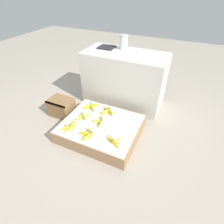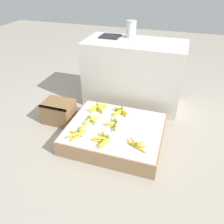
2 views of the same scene
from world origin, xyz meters
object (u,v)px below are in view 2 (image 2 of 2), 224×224
Objects in this scene: wooden_crate at (59,112)px; glass_jar at (131,29)px; banana_bunch_middle_midleft at (114,124)px; banana_bunch_middle_left at (91,120)px; banana_bunch_back_midleft at (121,111)px; banana_bunch_back_left at (99,108)px; banana_bunch_front_left at (78,133)px; foam_tray_white at (147,44)px; banana_bunch_front_midleft at (104,139)px; banana_bunch_front_midright at (137,145)px.

glass_jar reaches higher than wooden_crate.
banana_bunch_middle_midleft is (0.72, -0.12, 0.08)m from wooden_crate.
banana_bunch_back_midleft is at bearing 42.23° from banana_bunch_middle_left.
banana_bunch_front_left is at bearing -93.37° from banana_bunch_back_left.
wooden_crate is at bearing -166.83° from banana_bunch_back_left.
foam_tray_white reaches higher than banana_bunch_back_left.
banana_bunch_front_midleft is 1.10× the size of banana_bunch_back_midleft.
banana_bunch_front_midleft is 0.55m from banana_bunch_back_left.
banana_bunch_front_midleft is 1.14× the size of banana_bunch_front_midright.
banana_bunch_front_midright is 0.60m from banana_bunch_middle_left.
banana_bunch_back_midleft reaches higher than banana_bunch_front_midright.
wooden_crate is at bearing 165.33° from banana_bunch_middle_left.
banana_bunch_front_left is 0.38m from banana_bunch_middle_midleft.
banana_bunch_back_midleft reaches higher than banana_bunch_middle_midleft.
glass_jar is (-0.10, 0.73, 0.71)m from banana_bunch_back_midleft.
banana_bunch_front_midleft is (0.70, -0.38, 0.08)m from wooden_crate.
foam_tray_white is (0.15, 0.76, 0.63)m from banana_bunch_middle_midleft.
banana_bunch_front_midleft reaches higher than wooden_crate.
banana_bunch_front_midleft is at bearing -175.22° from banana_bunch_front_midright.
wooden_crate is 1.29m from foam_tray_white.
wooden_crate is 1.43× the size of banana_bunch_middle_midleft.
banana_bunch_front_left is 1.16× the size of banana_bunch_front_midright.
banana_bunch_back_midleft is at bearing -82.60° from glass_jar.
banana_bunch_front_left and banana_bunch_front_midleft have the same top height.
banana_bunch_back_midleft is at bearing 59.29° from banana_bunch_front_left.
banana_bunch_back_left is (-0.26, 0.23, 0.00)m from banana_bunch_middle_midleft.
foam_tray_white is at bearing 66.64° from banana_bunch_front_left.
banana_bunch_back_midleft reaches higher than banana_bunch_middle_left.
wooden_crate is 1.54× the size of banana_bunch_back_midleft.
banana_bunch_middle_midleft reaches higher than banana_bunch_front_midright.
glass_jar is (-0.09, 0.97, 0.72)m from banana_bunch_middle_midleft.
banana_bunch_front_left is 0.57m from banana_bunch_back_midleft.
banana_bunch_front_midright is 0.38m from banana_bunch_middle_midleft.
banana_bunch_front_left is 1.43m from glass_jar.
wooden_crate is 1.37× the size of banana_bunch_front_left.
banana_bunch_middle_midleft is at bearing -101.04° from foam_tray_white.
banana_bunch_back_midleft is 0.80× the size of foam_tray_white.
banana_bunch_front_midright is 1.19m from foam_tray_white.
banana_bunch_middle_midleft is 0.24m from banana_bunch_back_midleft.
banana_bunch_back_left is (-0.55, 0.47, 0.01)m from banana_bunch_front_midright.
banana_bunch_back_left is at bearing 140.01° from banana_bunch_front_midright.
glass_jar is at bearing 80.93° from banana_bunch_front_left.
banana_bunch_back_midleft is at bearing 8.99° from wooden_crate.
banana_bunch_front_midright is at bearing -81.61° from foam_tray_white.
banana_bunch_back_midleft is (0.72, 0.11, 0.08)m from wooden_crate.
banana_bunch_front_midleft is 1.22× the size of banana_bunch_back_left.
banana_bunch_back_midleft is (0.26, 0.01, 0.00)m from banana_bunch_back_left.
banana_bunch_back_left is (0.46, 0.11, 0.08)m from wooden_crate.
banana_bunch_front_midright is at bearing -58.19° from banana_bunch_back_midleft.
foam_tray_white is (0.44, 1.01, 0.63)m from banana_bunch_front_left.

